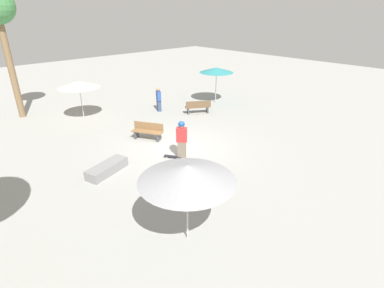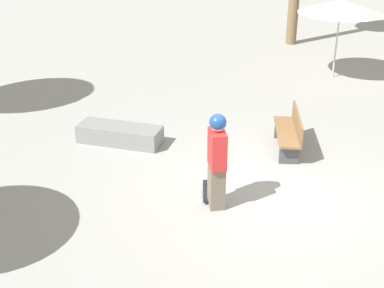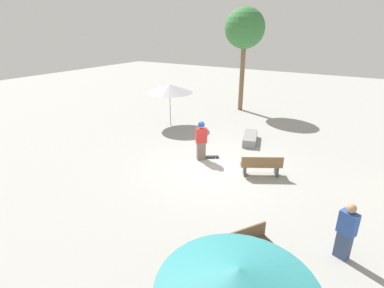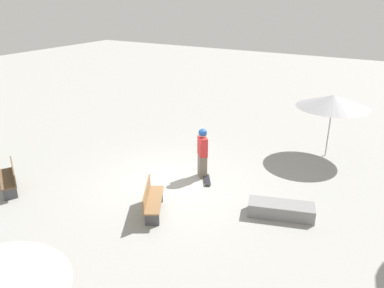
{
  "view_description": "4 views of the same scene",
  "coord_description": "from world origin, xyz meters",
  "px_view_note": "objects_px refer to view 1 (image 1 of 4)",
  "views": [
    {
      "loc": [
        -10.01,
        8.47,
        6.15
      ],
      "look_at": [
        -1.4,
        0.36,
        0.76
      ],
      "focal_mm": 28.0,
      "sensor_mm": 36.0,
      "label": 1
    },
    {
      "loc": [
        -7.9,
        -3.57,
        5.05
      ],
      "look_at": [
        -1.27,
        0.83,
        1.26
      ],
      "focal_mm": 50.0,
      "sensor_mm": 36.0,
      "label": 2
    },
    {
      "loc": [
        5.03,
        -9.96,
        5.46
      ],
      "look_at": [
        -1.17,
        0.16,
        0.8
      ],
      "focal_mm": 28.0,
      "sensor_mm": 36.0,
      "label": 3
    },
    {
      "loc": [
        9.31,
        6.06,
        5.92
      ],
      "look_at": [
        -0.96,
        0.12,
        1.11
      ],
      "focal_mm": 35.0,
      "sensor_mm": 36.0,
      "label": 4
    }
  ],
  "objects_px": {
    "concrete_ledge": "(107,168)",
    "shade_umbrella_grey": "(187,173)",
    "bench_far": "(198,107)",
    "skateboard": "(173,157)",
    "shade_umbrella_teal": "(216,70)",
    "bystander_watching": "(159,99)",
    "bench_near": "(148,131)",
    "shade_umbrella_cream": "(79,84)",
    "skater_main": "(182,138)"
  },
  "relations": [
    {
      "from": "shade_umbrella_grey",
      "to": "shade_umbrella_cream",
      "type": "bearing_deg",
      "value": -11.57
    },
    {
      "from": "bench_far",
      "to": "shade_umbrella_grey",
      "type": "height_order",
      "value": "shade_umbrella_grey"
    },
    {
      "from": "skateboard",
      "to": "bench_far",
      "type": "relative_size",
      "value": 0.49
    },
    {
      "from": "shade_umbrella_grey",
      "to": "concrete_ledge",
      "type": "bearing_deg",
      "value": -2.18
    },
    {
      "from": "bench_far",
      "to": "shade_umbrella_teal",
      "type": "bearing_deg",
      "value": 51.39
    },
    {
      "from": "skater_main",
      "to": "skateboard",
      "type": "relative_size",
      "value": 2.23
    },
    {
      "from": "concrete_ledge",
      "to": "skater_main",
      "type": "bearing_deg",
      "value": -108.86
    },
    {
      "from": "shade_umbrella_cream",
      "to": "bystander_watching",
      "type": "relative_size",
      "value": 1.54
    },
    {
      "from": "skateboard",
      "to": "shade_umbrella_teal",
      "type": "distance_m",
      "value": 9.38
    },
    {
      "from": "skateboard",
      "to": "bench_far",
      "type": "bearing_deg",
      "value": -87.31
    },
    {
      "from": "concrete_ledge",
      "to": "bench_near",
      "type": "relative_size",
      "value": 1.21
    },
    {
      "from": "skateboard",
      "to": "shade_umbrella_teal",
      "type": "bearing_deg",
      "value": -92.19
    },
    {
      "from": "skateboard",
      "to": "bystander_watching",
      "type": "xyz_separation_m",
      "value": [
        5.78,
        -3.69,
        0.72
      ]
    },
    {
      "from": "concrete_ledge",
      "to": "bench_far",
      "type": "relative_size",
      "value": 1.22
    },
    {
      "from": "shade_umbrella_grey",
      "to": "bench_far",
      "type": "bearing_deg",
      "value": -45.87
    },
    {
      "from": "skater_main",
      "to": "bench_near",
      "type": "bearing_deg",
      "value": -45.05
    },
    {
      "from": "skateboard",
      "to": "bench_near",
      "type": "distance_m",
      "value": 2.58
    },
    {
      "from": "skater_main",
      "to": "shade_umbrella_teal",
      "type": "relative_size",
      "value": 0.71
    },
    {
      "from": "bench_far",
      "to": "bench_near",
      "type": "bearing_deg",
      "value": -134.06
    },
    {
      "from": "skateboard",
      "to": "bystander_watching",
      "type": "bearing_deg",
      "value": -65.22
    },
    {
      "from": "skater_main",
      "to": "shade_umbrella_cream",
      "type": "distance_m",
      "value": 8.23
    },
    {
      "from": "bench_far",
      "to": "bystander_watching",
      "type": "xyz_separation_m",
      "value": [
        2.1,
        1.5,
        0.35
      ]
    },
    {
      "from": "skater_main",
      "to": "bench_near",
      "type": "xyz_separation_m",
      "value": [
        2.78,
        -0.13,
        -0.52
      ]
    },
    {
      "from": "shade_umbrella_cream",
      "to": "skater_main",
      "type": "bearing_deg",
      "value": -174.07
    },
    {
      "from": "bench_near",
      "to": "bystander_watching",
      "type": "distance_m",
      "value": 4.61
    },
    {
      "from": "bystander_watching",
      "to": "skater_main",
      "type": "bearing_deg",
      "value": -5.81
    },
    {
      "from": "skateboard",
      "to": "shade_umbrella_teal",
      "type": "relative_size",
      "value": 0.32
    },
    {
      "from": "concrete_ledge",
      "to": "shade_umbrella_cream",
      "type": "height_order",
      "value": "shade_umbrella_cream"
    },
    {
      "from": "bench_near",
      "to": "shade_umbrella_grey",
      "type": "bearing_deg",
      "value": 123.17
    },
    {
      "from": "concrete_ledge",
      "to": "skateboard",
      "type": "bearing_deg",
      "value": -105.96
    },
    {
      "from": "skater_main",
      "to": "bench_far",
      "type": "distance_m",
      "value": 6.29
    },
    {
      "from": "skater_main",
      "to": "shade_umbrella_teal",
      "type": "xyz_separation_m",
      "value": [
        4.88,
        -7.53,
        1.34
      ]
    },
    {
      "from": "skater_main",
      "to": "shade_umbrella_grey",
      "type": "height_order",
      "value": "shade_umbrella_grey"
    },
    {
      "from": "concrete_ledge",
      "to": "bench_near",
      "type": "xyz_separation_m",
      "value": [
        1.71,
        -3.26,
        0.23
      ]
    },
    {
      "from": "concrete_ledge",
      "to": "shade_umbrella_grey",
      "type": "relative_size",
      "value": 0.73
    },
    {
      "from": "skateboard",
      "to": "skater_main",
      "type": "bearing_deg",
      "value": -161.9
    },
    {
      "from": "skateboard",
      "to": "shade_umbrella_grey",
      "type": "relative_size",
      "value": 0.29
    },
    {
      "from": "bench_near",
      "to": "shade_umbrella_grey",
      "type": "relative_size",
      "value": 0.6
    },
    {
      "from": "bystander_watching",
      "to": "shade_umbrella_teal",
      "type": "bearing_deg",
      "value": 97.68
    },
    {
      "from": "skateboard",
      "to": "bench_far",
      "type": "distance_m",
      "value": 6.37
    },
    {
      "from": "bench_far",
      "to": "shade_umbrella_grey",
      "type": "distance_m",
      "value": 11.54
    },
    {
      "from": "skateboard",
      "to": "concrete_ledge",
      "type": "relative_size",
      "value": 0.4
    },
    {
      "from": "bench_far",
      "to": "concrete_ledge",
      "type": "bearing_deg",
      "value": -128.15
    },
    {
      "from": "bystander_watching",
      "to": "skateboard",
      "type": "bearing_deg",
      "value": -9.29
    },
    {
      "from": "skater_main",
      "to": "skateboard",
      "type": "xyz_separation_m",
      "value": [
        0.27,
        0.33,
        -0.88
      ]
    },
    {
      "from": "skateboard",
      "to": "concrete_ledge",
      "type": "bearing_deg",
      "value": 41.41
    },
    {
      "from": "shade_umbrella_grey",
      "to": "bystander_watching",
      "type": "xyz_separation_m",
      "value": [
        10.04,
        -6.69,
        -1.41
      ]
    },
    {
      "from": "shade_umbrella_teal",
      "to": "bystander_watching",
      "type": "relative_size",
      "value": 1.57
    },
    {
      "from": "skateboard",
      "to": "shade_umbrella_cream",
      "type": "bearing_deg",
      "value": -28.86
    },
    {
      "from": "skateboard",
      "to": "concrete_ledge",
      "type": "height_order",
      "value": "concrete_ledge"
    }
  ]
}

